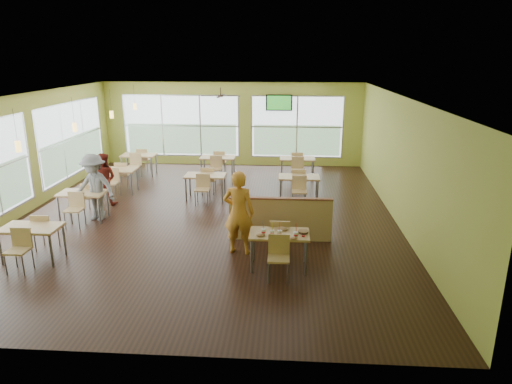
# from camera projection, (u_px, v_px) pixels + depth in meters

# --- Properties ---
(room) EXTENTS (12.00, 12.04, 3.20)m
(room) POSITION_uv_depth(u_px,v_px,m) (206.00, 158.00, 11.93)
(room) COLOR black
(room) RESTS_ON ground
(window_bays) EXTENTS (9.24, 10.24, 2.38)m
(window_bays) POSITION_uv_depth(u_px,v_px,m) (143.00, 140.00, 15.08)
(window_bays) COLOR white
(window_bays) RESTS_ON room
(main_table) EXTENTS (1.22, 1.52, 0.87)m
(main_table) POSITION_uv_depth(u_px,v_px,m) (279.00, 238.00, 9.22)
(main_table) COLOR tan
(main_table) RESTS_ON floor
(half_wall_divider) EXTENTS (2.40, 0.14, 1.04)m
(half_wall_divider) POSITION_uv_depth(u_px,v_px,m) (280.00, 219.00, 10.63)
(half_wall_divider) COLOR tan
(half_wall_divider) RESTS_ON floor
(dining_tables) EXTENTS (6.92, 8.72, 0.87)m
(dining_tables) POSITION_uv_depth(u_px,v_px,m) (182.00, 176.00, 13.92)
(dining_tables) COLOR tan
(dining_tables) RESTS_ON floor
(pendant_lights) EXTENTS (0.11, 7.31, 0.86)m
(pendant_lights) POSITION_uv_depth(u_px,v_px,m) (94.00, 121.00, 12.54)
(pendant_lights) COLOR #2D2119
(pendant_lights) RESTS_ON ceiling
(ceiling_fan) EXTENTS (1.25, 1.25, 0.29)m
(ceiling_fan) POSITION_uv_depth(u_px,v_px,m) (221.00, 96.00, 14.41)
(ceiling_fan) COLOR #2D2119
(ceiling_fan) RESTS_ON ceiling
(tv_backwall) EXTENTS (1.00, 0.07, 0.60)m
(tv_backwall) POSITION_uv_depth(u_px,v_px,m) (279.00, 103.00, 17.20)
(tv_backwall) COLOR black
(tv_backwall) RESTS_ON wall_back
(man_plaid) EXTENTS (0.73, 0.53, 1.86)m
(man_plaid) POSITION_uv_depth(u_px,v_px,m) (239.00, 213.00, 9.82)
(man_plaid) COLOR orange
(man_plaid) RESTS_ON floor
(patron_maroon) EXTENTS (0.76, 0.60, 1.52)m
(patron_maroon) POSITION_uv_depth(u_px,v_px,m) (104.00, 179.00, 13.14)
(patron_maroon) COLOR maroon
(patron_maroon) RESTS_ON floor
(patron_grey) EXTENTS (1.26, 0.89, 1.77)m
(patron_grey) POSITION_uv_depth(u_px,v_px,m) (95.00, 187.00, 11.86)
(patron_grey) COLOR slate
(patron_grey) RESTS_ON floor
(cup_blue) EXTENTS (0.09, 0.09, 0.34)m
(cup_blue) POSITION_uv_depth(u_px,v_px,m) (263.00, 232.00, 9.07)
(cup_blue) COLOR white
(cup_blue) RESTS_ON main_table
(cup_yellow) EXTENTS (0.09, 0.09, 0.31)m
(cup_yellow) POSITION_uv_depth(u_px,v_px,m) (272.00, 233.00, 9.02)
(cup_yellow) COLOR white
(cup_yellow) RESTS_ON main_table
(cup_red_near) EXTENTS (0.10, 0.10, 0.35)m
(cup_red_near) POSITION_uv_depth(u_px,v_px,m) (279.00, 233.00, 8.99)
(cup_red_near) COLOR white
(cup_red_near) RESTS_ON main_table
(cup_red_far) EXTENTS (0.09, 0.09, 0.34)m
(cup_red_far) POSITION_uv_depth(u_px,v_px,m) (296.00, 235.00, 8.92)
(cup_red_far) COLOR white
(cup_red_far) RESTS_ON main_table
(food_basket) EXTENTS (0.22, 0.22, 0.05)m
(food_basket) POSITION_uv_depth(u_px,v_px,m) (303.00, 232.00, 9.17)
(food_basket) COLOR black
(food_basket) RESTS_ON main_table
(ketchup_cup) EXTENTS (0.06, 0.06, 0.03)m
(ketchup_cup) POSITION_uv_depth(u_px,v_px,m) (303.00, 236.00, 9.00)
(ketchup_cup) COLOR maroon
(ketchup_cup) RESTS_ON main_table
(wrapper_left) EXTENTS (0.17, 0.16, 0.04)m
(wrapper_left) POSITION_uv_depth(u_px,v_px,m) (260.00, 235.00, 9.02)
(wrapper_left) COLOR #A97F51
(wrapper_left) RESTS_ON main_table
(wrapper_mid) EXTENTS (0.26, 0.24, 0.05)m
(wrapper_mid) POSITION_uv_depth(u_px,v_px,m) (283.00, 229.00, 9.34)
(wrapper_mid) COLOR #A97F51
(wrapper_mid) RESTS_ON main_table
(wrapper_right) EXTENTS (0.16, 0.15, 0.03)m
(wrapper_right) POSITION_uv_depth(u_px,v_px,m) (294.00, 238.00, 8.87)
(wrapper_right) COLOR #A97F51
(wrapper_right) RESTS_ON main_table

